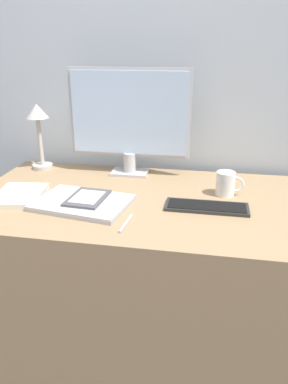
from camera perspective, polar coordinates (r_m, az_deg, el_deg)
The scene contains 11 objects.
ground_plane at distance 1.79m, azimuth -1.46°, elevation -23.90°, with size 10.00×10.00×0.00m, color #38383D.
wall_back at distance 1.81m, azimuth 2.07°, elevation 19.34°, with size 3.60×0.05×2.40m.
desk at distance 1.65m, azimuth -0.70°, elevation -12.29°, with size 1.35×0.76×0.71m.
monitor at distance 1.70m, azimuth -2.29°, elevation 11.11°, with size 0.55×0.11×0.48m.
keyboard at distance 1.41m, azimuth 9.53°, elevation -2.23°, with size 0.31×0.11×0.01m.
laptop at distance 1.43m, azimuth -9.35°, elevation -1.63°, with size 0.38×0.30×0.02m.
ereader at distance 1.44m, azimuth -8.63°, elevation -0.88°, with size 0.14×0.19×0.01m.
desk_lamp at distance 1.85m, azimuth -15.79°, elevation 9.79°, with size 0.10×0.10×0.31m.
notebook at distance 1.56m, azimuth -18.46°, elevation -0.51°, with size 0.21×0.25×0.02m.
coffee_mug at distance 1.53m, azimuth 12.40°, elevation 1.25°, with size 0.11×0.08×0.10m.
pen at distance 1.27m, azimuth -2.65°, elevation -4.78°, with size 0.02×0.13×0.01m.
Camera 1 is at (0.27, -1.22, 1.28)m, focal length 35.00 mm.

